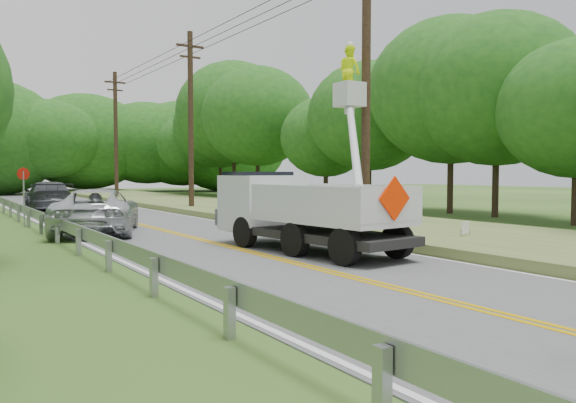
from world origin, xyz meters
TOP-DOWN VIEW (x-y plane):
  - ground at (0.00, 0.00)m, footprint 140.00×140.00m
  - road at (0.00, 14.00)m, footprint 7.20×96.00m
  - guardrail at (-4.02, 14.91)m, footprint 0.18×48.00m
  - utility_poles at (5.00, 17.02)m, footprint 1.60×43.30m
  - tall_grass_verge at (7.10, 14.00)m, footprint 7.00×96.00m
  - treeline_right at (15.34, 24.88)m, footprint 10.69×54.20m
  - treeline_horizon at (0.48, 56.20)m, footprint 57.39×14.49m
  - bucket_truck at (1.63, 8.16)m, footprint 4.60×6.56m
  - suv_silver at (-2.32, 15.20)m, footprint 4.49×6.35m
  - suv_darkgrey at (-1.84, 27.98)m, footprint 2.89×5.95m
  - stop_sign_permanent at (-4.22, 19.25)m, footprint 0.51×0.13m
  - yard_sign at (6.20, 5.76)m, footprint 0.49×0.18m

SIDE VIEW (x-z plane):
  - ground at x=0.00m, z-range 0.00..0.00m
  - road at x=0.00m, z-range 0.00..0.02m
  - tall_grass_verge at x=7.10m, z-range 0.00..0.30m
  - yard_sign at x=6.20m, z-range 0.16..0.89m
  - guardrail at x=-4.02m, z-range 0.17..0.94m
  - suv_silver at x=-2.32m, z-range 0.02..1.63m
  - suv_darkgrey at x=-1.84m, z-range 0.02..1.69m
  - bucket_truck at x=1.63m, z-range -1.69..4.64m
  - stop_sign_permanent at x=-4.22m, z-range 0.38..2.79m
  - utility_poles at x=5.00m, z-range 0.27..10.27m
  - treeline_horizon at x=0.48m, z-range -0.33..11.33m
  - treeline_right at x=15.34m, z-range 0.49..12.22m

